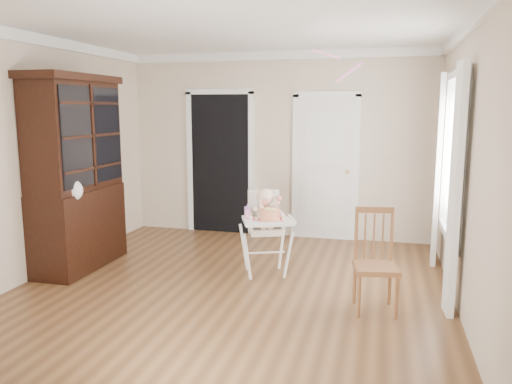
% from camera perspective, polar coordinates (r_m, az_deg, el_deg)
% --- Properties ---
extents(floor, '(5.00, 5.00, 0.00)m').
position_cam_1_polar(floor, '(5.30, -3.24, -11.41)').
color(floor, '#51331B').
rests_on(floor, ground).
extents(ceiling, '(5.00, 5.00, 0.00)m').
position_cam_1_polar(ceiling, '(5.01, -3.55, 18.80)').
color(ceiling, white).
rests_on(ceiling, wall_back).
extents(wall_back, '(4.50, 0.00, 4.50)m').
position_cam_1_polar(wall_back, '(7.39, 2.57, 5.31)').
color(wall_back, beige).
rests_on(wall_back, floor).
extents(wall_left, '(0.00, 5.00, 5.00)m').
position_cam_1_polar(wall_left, '(6.05, -24.15, 3.57)').
color(wall_left, beige).
rests_on(wall_left, floor).
extents(wall_right, '(0.00, 5.00, 5.00)m').
position_cam_1_polar(wall_right, '(4.80, 23.17, 2.29)').
color(wall_right, beige).
rests_on(wall_right, floor).
extents(crown_molding, '(4.50, 5.00, 0.12)m').
position_cam_1_polar(crown_molding, '(5.00, -3.54, 18.12)').
color(crown_molding, white).
rests_on(crown_molding, ceiling).
extents(doorway, '(1.06, 0.05, 2.22)m').
position_cam_1_polar(doorway, '(7.63, -4.11, 3.61)').
color(doorway, black).
rests_on(doorway, wall_back).
extents(closet_door, '(0.96, 0.09, 2.13)m').
position_cam_1_polar(closet_door, '(7.28, 7.92, 2.60)').
color(closet_door, white).
rests_on(closet_door, wall_back).
extents(window_right, '(0.13, 1.84, 2.30)m').
position_cam_1_polar(window_right, '(5.58, 21.19, 2.67)').
color(window_right, white).
rests_on(window_right, wall_right).
extents(high_chair, '(0.76, 0.84, 0.98)m').
position_cam_1_polar(high_chair, '(5.69, 1.09, -3.54)').
color(high_chair, white).
rests_on(high_chair, floor).
extents(baby, '(0.33, 0.25, 0.47)m').
position_cam_1_polar(baby, '(5.68, 1.07, -1.96)').
color(baby, beige).
rests_on(baby, high_chair).
extents(cake, '(0.28, 0.28, 0.13)m').
position_cam_1_polar(cake, '(5.45, 1.63, -2.61)').
color(cake, silver).
rests_on(cake, high_chair).
extents(sippy_cup, '(0.07, 0.07, 0.17)m').
position_cam_1_polar(sippy_cup, '(5.53, -1.00, -2.35)').
color(sippy_cup, '#F796C2').
rests_on(sippy_cup, high_chair).
extents(china_cabinet, '(0.60, 1.35, 2.28)m').
position_cam_1_polar(china_cabinet, '(6.24, -19.87, 2.04)').
color(china_cabinet, black).
rests_on(china_cabinet, floor).
extents(dining_chair, '(0.46, 0.46, 0.97)m').
position_cam_1_polar(dining_chair, '(4.86, 13.48, -7.99)').
color(dining_chair, brown).
rests_on(dining_chair, floor).
extents(streamer, '(0.34, 0.39, 0.15)m').
position_cam_1_polar(streamer, '(5.30, 7.95, 15.35)').
color(streamer, '#FF93C9').
rests_on(streamer, ceiling).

